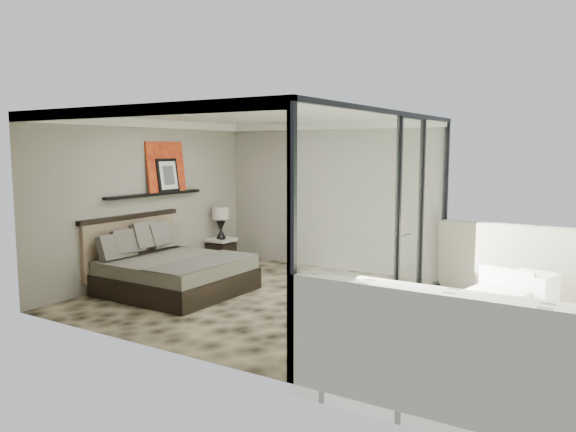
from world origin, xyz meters
The scene contains 14 objects.
floor centered at (0.00, 0.00, 0.00)m, with size 5.00×5.00×0.00m, color black.
ceiling centered at (0.00, 0.00, 2.79)m, with size 4.50×5.00×0.02m, color silver.
back_wall centered at (0.00, 2.49, 1.40)m, with size 4.50×0.02×2.80m, color gray.
left_wall centered at (-2.24, 0.00, 1.40)m, with size 0.02×5.00×2.80m, color gray.
glass_wall centered at (2.25, 0.00, 1.40)m, with size 0.08×5.00×2.80m, color white.
terrace_slab centered at (3.75, 0.00, -0.06)m, with size 3.00×5.00×0.12m, color #B9B29E.
picture_ledge centered at (-2.18, 0.10, 1.50)m, with size 0.12×2.20×0.05m, color black.
bed centered at (-1.29, -0.47, 0.34)m, with size 2.06×2.00×1.14m.
nightstand centered at (-1.98, 1.66, 0.24)m, with size 0.48×0.48×0.48m, color black.
table_lamp centered at (-1.97, 1.65, 0.92)m, with size 0.34×0.34×0.63m.
abstract_canvas centered at (-2.19, 0.39, 1.97)m, with size 0.04×0.90×0.90m, color #AF2D0F.
framed_print centered at (-2.14, 0.38, 1.82)m, with size 0.03×0.50×0.60m, color black.
ottoman centered at (3.85, 1.40, 0.28)m, with size 0.56×0.56×0.56m, color silver.
lounger centered at (3.39, 0.59, 0.19)m, with size 1.07×1.69×0.61m.
Camera 1 is at (5.05, -6.99, 2.30)m, focal length 35.00 mm.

